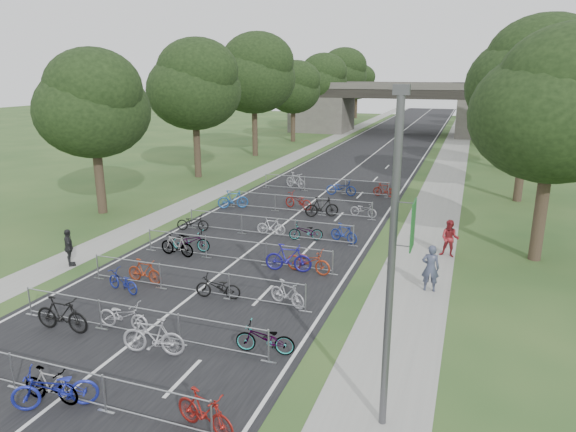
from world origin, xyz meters
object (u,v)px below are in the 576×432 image
Objects in this scene: bike_2 at (55,389)px; pedestrian_a at (430,268)px; bike_1 at (51,385)px; lamppost at (393,262)px; overpass_bridge at (401,108)px; pedestrian_b at (450,239)px; pedestrian_c at (69,248)px.

pedestrian_a is (8.46, 10.97, 0.39)m from bike_2.
bike_1 is at bearing -149.85° from bike_2.
overpass_bridge is at bearing 97.53° from lamppost.
lamppost is at bearing 83.49° from pedestrian_a.
overpass_bridge is 17.32× the size of pedestrian_b.
pedestrian_c is (-6.80, -56.99, -2.68)m from overpass_bridge.
bike_2 is 17.77m from pedestrian_b.
bike_2 is (0.21, -65.29, -2.97)m from overpass_bridge.
pedestrian_b is (9.27, 15.16, 0.39)m from bike_1.
bike_2 is 1.13× the size of pedestrian_a.
bike_2 is at bearing -111.13° from pedestrian_b.
pedestrian_c is (-7.01, 8.31, 0.29)m from bike_2.
bike_1 is 0.88× the size of pedestrian_a.
bike_1 is at bearing 46.79° from pedestrian_a.
pedestrian_b reaches higher than bike_1.
bike_1 is (-8.41, -2.13, -3.77)m from lamppost.
overpass_bridge is 65.36m from bike_2.
pedestrian_b is at bearing -79.57° from overpass_bridge.
bike_2 is at bearing -121.95° from bike_1.
pedestrian_c is (-16.00, -7.02, -0.04)m from pedestrian_b.
pedestrian_a is 15.71m from pedestrian_c.
overpass_bridge is at bearing 149.68° from bike_2.
pedestrian_c is (-15.13, 6.01, -3.42)m from lamppost.
pedestrian_a reaches higher than pedestrian_b.
lamppost reaches higher than pedestrian_a.
overpass_bridge reaches higher than pedestrian_c.
pedestrian_c reaches higher than bike_1.
overpass_bridge is at bearing -2.68° from bike_1.
lamppost is 4.59× the size of pedestrian_b.
lamppost is 9.30m from pedestrian_a.
bike_1 is 17.78m from pedestrian_b.
pedestrian_a is (0.35, 8.68, -3.32)m from lamppost.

